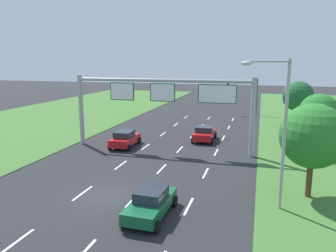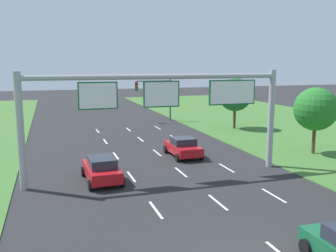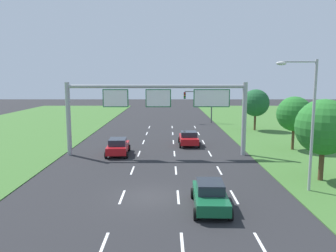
{
  "view_description": "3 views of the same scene",
  "coord_description": "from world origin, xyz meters",
  "px_view_note": "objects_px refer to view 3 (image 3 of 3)",
  "views": [
    {
      "loc": [
        8.98,
        -17.56,
        8.4
      ],
      "look_at": [
        1.44,
        8.93,
        2.88
      ],
      "focal_mm": 35.0,
      "sensor_mm": 36.0,
      "label": 1
    },
    {
      "loc": [
        -6.67,
        -11.6,
        7.42
      ],
      "look_at": [
        1.45,
        14.0,
        2.94
      ],
      "focal_mm": 40.0,
      "sensor_mm": 36.0,
      "label": 2
    },
    {
      "loc": [
        1.12,
        -19.55,
        7.28
      ],
      "look_at": [
        1.23,
        9.44,
        3.12
      ],
      "focal_mm": 35.0,
      "sensor_mm": 36.0,
      "label": 3
    }
  ],
  "objects_px": {
    "car_mid_lane": "(117,146)",
    "street_lamp": "(306,114)",
    "car_near_red": "(209,195)",
    "car_lead_silver": "(187,138)",
    "traffic_light_mast": "(199,100)",
    "roadside_tree_far": "(254,103)",
    "roadside_tree_mid": "(293,114)",
    "sign_gantry": "(158,104)",
    "roadside_tree_near": "(322,127)"
  },
  "relations": [
    {
      "from": "car_near_red",
      "to": "car_lead_silver",
      "type": "distance_m",
      "value": 17.94
    },
    {
      "from": "street_lamp",
      "to": "roadside_tree_far",
      "type": "relative_size",
      "value": 1.45
    },
    {
      "from": "car_near_red",
      "to": "traffic_light_mast",
      "type": "xyz_separation_m",
      "value": [
        2.95,
        36.65,
        3.1
      ]
    },
    {
      "from": "sign_gantry",
      "to": "roadside_tree_near",
      "type": "bearing_deg",
      "value": -34.59
    },
    {
      "from": "roadside_tree_near",
      "to": "roadside_tree_far",
      "type": "xyz_separation_m",
      "value": [
        1.39,
        23.41,
        0.03
      ]
    },
    {
      "from": "car_near_red",
      "to": "roadside_tree_far",
      "type": "distance_m",
      "value": 30.35
    },
    {
      "from": "car_lead_silver",
      "to": "roadside_tree_near",
      "type": "xyz_separation_m",
      "value": [
        8.72,
        -12.87,
        3.14
      ]
    },
    {
      "from": "roadside_tree_near",
      "to": "roadside_tree_mid",
      "type": "relative_size",
      "value": 1.07
    },
    {
      "from": "roadside_tree_near",
      "to": "roadside_tree_mid",
      "type": "xyz_separation_m",
      "value": [
        1.89,
        10.37,
        -0.16
      ]
    },
    {
      "from": "car_near_red",
      "to": "sign_gantry",
      "type": "bearing_deg",
      "value": 104.99
    },
    {
      "from": "car_near_red",
      "to": "roadside_tree_far",
      "type": "relative_size",
      "value": 0.73
    },
    {
      "from": "street_lamp",
      "to": "roadside_tree_mid",
      "type": "height_order",
      "value": "street_lamp"
    },
    {
      "from": "car_lead_silver",
      "to": "roadside_tree_far",
      "type": "relative_size",
      "value": 0.7
    },
    {
      "from": "car_lead_silver",
      "to": "street_lamp",
      "type": "xyz_separation_m",
      "value": [
        6.55,
        -15.11,
        4.3
      ]
    },
    {
      "from": "car_lead_silver",
      "to": "roadside_tree_mid",
      "type": "bearing_deg",
      "value": -13.74
    },
    {
      "from": "car_mid_lane",
      "to": "roadside_tree_near",
      "type": "bearing_deg",
      "value": -30.24
    },
    {
      "from": "sign_gantry",
      "to": "car_mid_lane",
      "type": "bearing_deg",
      "value": 178.31
    },
    {
      "from": "car_near_red",
      "to": "roadside_tree_near",
      "type": "xyz_separation_m",
      "value": [
        8.63,
        5.07,
        3.16
      ]
    },
    {
      "from": "car_lead_silver",
      "to": "traffic_light_mast",
      "type": "relative_size",
      "value": 0.74
    },
    {
      "from": "traffic_light_mast",
      "to": "street_lamp",
      "type": "xyz_separation_m",
      "value": [
        3.51,
        -33.82,
        1.21
      ]
    },
    {
      "from": "roadside_tree_far",
      "to": "car_lead_silver",
      "type": "bearing_deg",
      "value": -133.82
    },
    {
      "from": "car_near_red",
      "to": "roadside_tree_mid",
      "type": "bearing_deg",
      "value": 57.18
    },
    {
      "from": "car_near_red",
      "to": "street_lamp",
      "type": "height_order",
      "value": "street_lamp"
    },
    {
      "from": "roadside_tree_far",
      "to": "roadside_tree_near",
      "type": "bearing_deg",
      "value": -93.39
    },
    {
      "from": "street_lamp",
      "to": "roadside_tree_near",
      "type": "distance_m",
      "value": 3.32
    },
    {
      "from": "sign_gantry",
      "to": "traffic_light_mast",
      "type": "xyz_separation_m",
      "value": [
        6.13,
        23.44,
        -1.07
      ]
    },
    {
      "from": "sign_gantry",
      "to": "roadside_tree_far",
      "type": "bearing_deg",
      "value": 49.13
    },
    {
      "from": "car_lead_silver",
      "to": "car_mid_lane",
      "type": "distance_m",
      "value": 8.51
    },
    {
      "from": "car_lead_silver",
      "to": "traffic_light_mast",
      "type": "height_order",
      "value": "traffic_light_mast"
    },
    {
      "from": "sign_gantry",
      "to": "roadside_tree_mid",
      "type": "height_order",
      "value": "sign_gantry"
    },
    {
      "from": "roadside_tree_near",
      "to": "roadside_tree_far",
      "type": "height_order",
      "value": "roadside_tree_near"
    },
    {
      "from": "traffic_light_mast",
      "to": "roadside_tree_mid",
      "type": "height_order",
      "value": "traffic_light_mast"
    },
    {
      "from": "car_near_red",
      "to": "sign_gantry",
      "type": "relative_size",
      "value": 0.25
    },
    {
      "from": "car_near_red",
      "to": "roadside_tree_mid",
      "type": "height_order",
      "value": "roadside_tree_mid"
    },
    {
      "from": "sign_gantry",
      "to": "roadside_tree_near",
      "type": "xyz_separation_m",
      "value": [
        11.82,
        -8.15,
        -1.01
      ]
    },
    {
      "from": "car_near_red",
      "to": "car_lead_silver",
      "type": "xyz_separation_m",
      "value": [
        -0.09,
        17.94,
        0.01
      ]
    },
    {
      "from": "street_lamp",
      "to": "roadside_tree_near",
      "type": "xyz_separation_m",
      "value": [
        2.17,
        2.24,
        -1.16
      ]
    },
    {
      "from": "sign_gantry",
      "to": "roadside_tree_near",
      "type": "distance_m",
      "value": 14.39
    },
    {
      "from": "street_lamp",
      "to": "car_lead_silver",
      "type": "bearing_deg",
      "value": 113.45
    },
    {
      "from": "sign_gantry",
      "to": "street_lamp",
      "type": "bearing_deg",
      "value": -47.11
    },
    {
      "from": "sign_gantry",
      "to": "car_lead_silver",
      "type": "bearing_deg",
      "value": 56.79
    },
    {
      "from": "sign_gantry",
      "to": "street_lamp",
      "type": "distance_m",
      "value": 14.17
    },
    {
      "from": "car_lead_silver",
      "to": "sign_gantry",
      "type": "relative_size",
      "value": 0.24
    },
    {
      "from": "car_near_red",
      "to": "roadside_tree_near",
      "type": "bearing_deg",
      "value": 31.88
    },
    {
      "from": "roadside_tree_far",
      "to": "sign_gantry",
      "type": "bearing_deg",
      "value": -130.87
    },
    {
      "from": "roadside_tree_far",
      "to": "traffic_light_mast",
      "type": "bearing_deg",
      "value": 130.85
    },
    {
      "from": "sign_gantry",
      "to": "roadside_tree_mid",
      "type": "distance_m",
      "value": 13.93
    },
    {
      "from": "roadside_tree_near",
      "to": "traffic_light_mast",
      "type": "bearing_deg",
      "value": 100.2
    },
    {
      "from": "car_mid_lane",
      "to": "street_lamp",
      "type": "relative_size",
      "value": 0.5
    },
    {
      "from": "car_near_red",
      "to": "street_lamp",
      "type": "bearing_deg",
      "value": 25.12
    }
  ]
}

